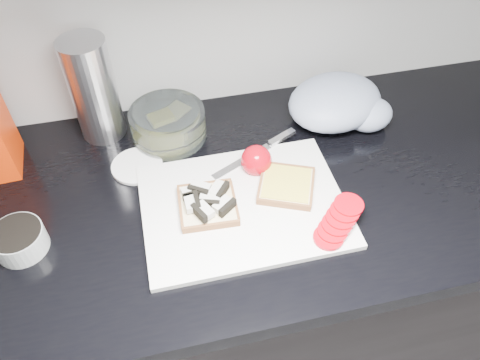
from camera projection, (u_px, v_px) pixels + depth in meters
name	position (u px, v px, depth m)	size (l,w,h in m)	color
base_cabinet	(203.00, 303.00, 1.31)	(3.50, 0.60, 0.86)	black
countertop	(190.00, 200.00, 0.98)	(3.50, 0.64, 0.04)	black
cutting_board	(243.00, 206.00, 0.93)	(0.40, 0.30, 0.01)	white
bread_left	(207.00, 203.00, 0.91)	(0.12, 0.12, 0.04)	beige
bread_right	(286.00, 185.00, 0.95)	(0.15, 0.15, 0.02)	beige
tomato_slices	(339.00, 221.00, 0.88)	(0.13, 0.12, 0.03)	#B70411
knife	(265.00, 147.00, 1.03)	(0.21, 0.11, 0.01)	#BDBDC1
seed_tub	(19.00, 239.00, 0.85)	(0.10, 0.10, 0.05)	#9DA2A2
tub_lid	(137.00, 166.00, 1.01)	(0.11, 0.11, 0.01)	white
glass_bowl	(168.00, 124.00, 1.06)	(0.17, 0.17, 0.07)	silver
steel_canister	(93.00, 90.00, 1.00)	(0.10, 0.10, 0.24)	#B3B3B8
grocery_bag	(340.00, 104.00, 1.09)	(0.27, 0.24, 0.10)	#949BB6
whole_tomatoes	(256.00, 160.00, 0.98)	(0.07, 0.07, 0.07)	#B70411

